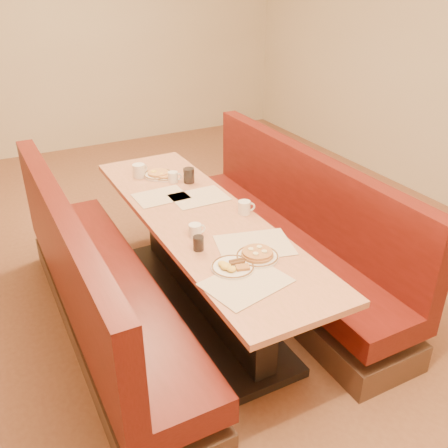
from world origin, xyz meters
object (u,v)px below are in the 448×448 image
coffee_mug_c (173,177)px  coffee_mug_d (139,170)px  coffee_mug_b (196,230)px  soda_tumbler_near (198,243)px  diner_table (202,264)px  booth_left (99,294)px  pancake_plate (257,255)px  soda_tumbler_mid (189,176)px  eggs_plate (232,267)px  booth_right (288,241)px  coffee_mug_a (245,207)px

coffee_mug_c → coffee_mug_d: bearing=148.2°
coffee_mug_b → soda_tumbler_near: size_ratio=1.26×
diner_table → booth_left: bearing=180.0°
pancake_plate → coffee_mug_d: bearing=97.3°
coffee_mug_d → soda_tumbler_mid: size_ratio=1.14×
coffee_mug_c → coffee_mug_d: 0.30m
soda_tumbler_near → eggs_plate: bearing=-74.4°
booth_left → soda_tumbler_near: bearing=-36.0°
booth_right → pancake_plate: booth_right is taller
booth_right → eggs_plate: booth_right is taller
pancake_plate → coffee_mug_c: coffee_mug_c is taller
booth_right → pancake_plate: size_ratio=10.08×
coffee_mug_c → coffee_mug_b: bearing=-86.9°
eggs_plate → soda_tumbler_mid: 1.26m
pancake_plate → eggs_plate: bearing=-169.3°
diner_table → coffee_mug_a: coffee_mug_a is taller
coffee_mug_a → soda_tumbler_near: 0.56m
booth_left → booth_right: same height
pancake_plate → coffee_mug_c: size_ratio=2.32×
coffee_mug_a → coffee_mug_c: bearing=121.9°
coffee_mug_b → soda_tumbler_mid: soda_tumbler_mid is taller
soda_tumbler_near → coffee_mug_a: bearing=31.0°
booth_right → soda_tumbler_near: (-0.93, -0.39, 0.43)m
booth_right → coffee_mug_b: size_ratio=22.34×
pancake_plate → coffee_mug_c: 1.26m
booth_right → soda_tumbler_mid: size_ratio=21.66×
coffee_mug_d → booth_right: bearing=-69.2°
soda_tumbler_mid → booth_left: bearing=-148.2°
soda_tumbler_near → pancake_plate: bearing=-43.0°
diner_table → booth_left: 0.73m
pancake_plate → coffee_mug_b: bearing=117.6°
eggs_plate → diner_table: bearing=79.8°
booth_left → pancake_plate: bearing=-38.4°
diner_table → soda_tumbler_mid: bearing=73.0°
eggs_plate → soda_tumbler_mid: size_ratio=2.10×
diner_table → coffee_mug_d: size_ratio=18.96×
diner_table → eggs_plate: (-0.12, -0.66, 0.39)m
coffee_mug_a → booth_right: bearing=28.2°
coffee_mug_a → soda_tumbler_mid: bearing=115.1°
booth_left → eggs_plate: (0.61, -0.66, 0.40)m
eggs_plate → coffee_mug_c: bearing=81.7°
coffee_mug_c → booth_left: bearing=-125.0°
booth_right → soda_tumbler_mid: 0.91m
diner_table → coffee_mug_c: (0.07, 0.63, 0.42)m
eggs_plate → coffee_mug_c: (0.19, 1.29, 0.03)m
coffee_mug_c → diner_table: bearing=-79.3°
booth_right → coffee_mug_d: (-0.86, 0.85, 0.44)m
diner_table → booth_left: size_ratio=1.00×
diner_table → coffee_mug_d: coffee_mug_d is taller
booth_right → pancake_plate: bearing=-136.7°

